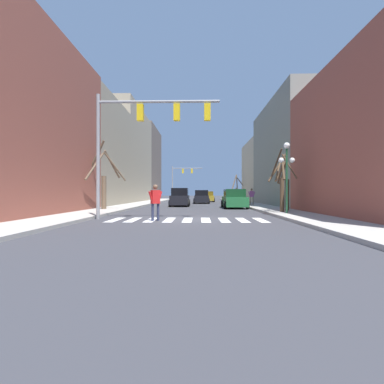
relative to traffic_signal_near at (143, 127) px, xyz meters
The scene contains 19 objects.
ground_plane 5.22m from the traffic_signal_near, ahead, with size 240.00×240.00×0.00m, color #38383D.
sidewalk_left 6.00m from the traffic_signal_near, behind, with size 2.60×90.00×0.15m.
sidewalk_right 9.59m from the traffic_signal_near, ahead, with size 2.60×90.00×0.15m.
building_row_left 24.15m from the traffic_signal_near, 109.69° to the left, with size 6.00×54.16×13.50m.
building_row_right 18.73m from the traffic_signal_near, 47.30° to the left, with size 6.00×38.80×10.27m.
crosswalk_stripes 5.23m from the traffic_signal_near, ahead, with size 7.65×2.60×0.01m.
traffic_signal_near is the anchor object (origin of this frame).
traffic_signal_far 42.74m from the traffic_signal_near, 90.87° to the left, with size 5.89×0.28×6.46m.
street_lamp_right_corner 8.50m from the traffic_signal_near, 17.29° to the left, with size 0.95×0.36×4.13m.
car_driving_away_lane 29.67m from the traffic_signal_near, 82.10° to the left, with size 2.18×4.13×1.53m.
car_parked_left_far 15.17m from the traffic_signal_near, 86.22° to the left, with size 1.96×4.30×1.80m.
car_parked_left_near 13.21m from the traffic_signal_near, 61.89° to the left, with size 2.07×4.69×1.65m.
car_parked_left_mid 23.32m from the traffic_signal_near, 82.05° to the left, with size 2.01×4.63×1.66m.
pedestrian_on_left_sidewalk 3.82m from the traffic_signal_near, 44.70° to the right, with size 0.65×0.52×1.74m.
pedestrian_crossing_street 17.14m from the traffic_signal_near, 61.18° to the left, with size 0.70×0.25×1.62m.
street_tree_left_mid 9.41m from the traffic_signal_near, 26.22° to the left, with size 1.54×2.37×4.03m.
street_tree_left_far 10.49m from the traffic_signal_near, 31.19° to the left, with size 1.52×1.59×3.98m.
street_tree_left_near 8.36m from the traffic_signal_near, 121.79° to the left, with size 3.21×3.36×5.08m.
street_tree_right_near 32.55m from the traffic_signal_near, 74.44° to the left, with size 2.24×1.53×4.01m.
Camera 1 is at (0.56, -15.17, 1.35)m, focal length 28.00 mm.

